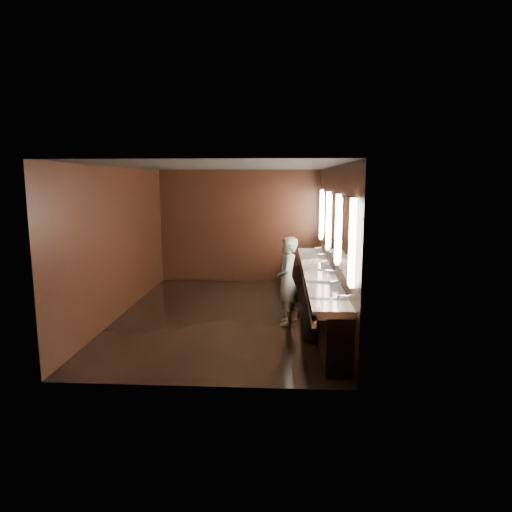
{
  "coord_description": "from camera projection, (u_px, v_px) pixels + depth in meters",
  "views": [
    {
      "loc": [
        1.06,
        -8.31,
        2.56
      ],
      "look_at": [
        0.58,
        0.0,
        1.16
      ],
      "focal_mm": 32.0,
      "sensor_mm": 36.0,
      "label": 1
    }
  ],
  "objects": [
    {
      "name": "wall_front",
      "position": [
        194.0,
        277.0,
        5.49
      ],
      "size": [
        4.0,
        0.02,
        2.8
      ],
      "primitive_type": "cube",
      "color": "black",
      "rests_on": "floor"
    },
    {
      "name": "ceiling",
      "position": [
        224.0,
        166.0,
        8.21
      ],
      "size": [
        4.0,
        6.0,
        0.02
      ],
      "primitive_type": "cube",
      "color": "#2D2D2B",
      "rests_on": "wall_back"
    },
    {
      "name": "wall_back",
      "position": [
        240.0,
        226.0,
        11.39
      ],
      "size": [
        4.0,
        0.02,
        2.8
      ],
      "primitive_type": "cube",
      "color": "black",
      "rests_on": "floor"
    },
    {
      "name": "sink_counter",
      "position": [
        321.0,
        292.0,
        8.49
      ],
      "size": [
        0.55,
        5.4,
        1.01
      ],
      "color": "black",
      "rests_on": "floor"
    },
    {
      "name": "trash_bin",
      "position": [
        313.0,
        324.0,
        7.31
      ],
      "size": [
        0.45,
        0.45,
        0.56
      ],
      "primitive_type": "cylinder",
      "rotation": [
        0.0,
        0.0,
        -0.29
      ],
      "color": "black",
      "rests_on": "floor"
    },
    {
      "name": "wall_right",
      "position": [
        334.0,
        244.0,
        8.32
      ],
      "size": [
        0.02,
        6.0,
        2.8
      ],
      "primitive_type": "cube",
      "color": "black",
      "rests_on": "floor"
    },
    {
      "name": "wall_left",
      "position": [
        119.0,
        242.0,
        8.55
      ],
      "size": [
        0.02,
        6.0,
        2.8
      ],
      "primitive_type": "cube",
      "color": "black",
      "rests_on": "floor"
    },
    {
      "name": "person",
      "position": [
        287.0,
        281.0,
        8.07
      ],
      "size": [
        0.42,
        0.6,
        1.57
      ],
      "primitive_type": "imported",
      "rotation": [
        0.0,
        0.0,
        -1.64
      ],
      "color": "#9BD9E7",
      "rests_on": "floor"
    },
    {
      "name": "floor",
      "position": [
        226.0,
        316.0,
        8.67
      ],
      "size": [
        6.0,
        6.0,
        0.0
      ],
      "primitive_type": "plane",
      "color": "black",
      "rests_on": "ground"
    },
    {
      "name": "mirror_band",
      "position": [
        333.0,
        225.0,
        8.27
      ],
      "size": [
        0.06,
        5.03,
        1.15
      ],
      "color": "#FFE3CF",
      "rests_on": "wall_right"
    }
  ]
}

